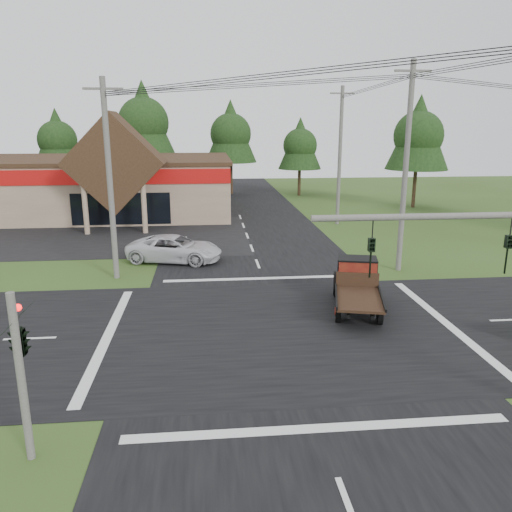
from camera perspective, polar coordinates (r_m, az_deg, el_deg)
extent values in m
plane|color=#34491A|center=(20.74, 2.99, -8.36)|extent=(120.00, 120.00, 0.00)
cube|color=black|center=(20.74, 2.99, -8.34)|extent=(12.00, 120.00, 0.02)
cube|color=black|center=(20.74, 2.99, -8.33)|extent=(120.00, 12.00, 0.02)
cube|color=black|center=(40.28, -21.43, 2.06)|extent=(28.00, 14.00, 0.02)
cube|color=gray|center=(50.90, -20.61, 7.43)|extent=(30.00, 15.00, 5.00)
cube|color=#322114|center=(50.68, -20.87, 10.29)|extent=(30.40, 15.40, 0.30)
cube|color=#970C0B|center=(43.52, -23.29, 8.22)|extent=(30.00, 0.12, 1.20)
cube|color=#322114|center=(41.08, -15.74, 10.23)|extent=(7.78, 4.00, 7.78)
cylinder|color=gray|center=(40.23, -18.92, 5.16)|extent=(0.40, 0.40, 4.00)
cylinder|color=gray|center=(39.45, -12.67, 5.42)|extent=(0.40, 0.40, 4.00)
cube|color=black|center=(42.47, -15.16, 5.22)|extent=(8.00, 0.08, 2.60)
cylinder|color=#595651|center=(13.22, 23.61, 4.24)|extent=(8.00, 0.16, 0.16)
imported|color=black|center=(13.92, 26.79, 0.14)|extent=(0.16, 0.20, 1.00)
imported|color=black|center=(12.42, 13.00, -0.24)|extent=(0.16, 0.20, 1.00)
cylinder|color=#595651|center=(13.61, -25.25, -12.60)|extent=(0.20, 0.20, 4.40)
imported|color=black|center=(13.20, -25.68, -6.38)|extent=(0.53, 2.48, 1.00)
sphere|color=#FF0C0C|center=(13.27, -25.56, -5.34)|extent=(0.18, 0.18, 0.18)
cylinder|color=#595651|center=(27.49, -16.36, 8.12)|extent=(0.30, 0.30, 10.50)
cube|color=#595651|center=(27.40, -17.09, 17.81)|extent=(2.00, 0.12, 0.12)
cylinder|color=#595651|center=(29.09, 16.72, 9.42)|extent=(0.30, 0.30, 11.50)
cube|color=#595651|center=(29.13, 17.50, 19.54)|extent=(2.00, 0.12, 0.12)
cylinder|color=#595651|center=(42.37, 9.55, 11.09)|extent=(0.30, 0.30, 11.20)
cube|color=#595651|center=(42.37, 9.85, 17.85)|extent=(2.00, 0.12, 0.12)
cylinder|color=#332316|center=(63.54, -21.35, 7.95)|extent=(0.36, 0.36, 3.50)
cone|color=black|center=(63.23, -21.78, 12.49)|extent=(5.60, 5.60, 6.60)
sphere|color=black|center=(63.24, -21.76, 12.22)|extent=(4.40, 4.40, 4.40)
cylinder|color=#332316|center=(60.57, -12.41, 8.82)|extent=(0.36, 0.36, 4.55)
cone|color=black|center=(60.29, -12.76, 15.04)|extent=(7.28, 7.28, 8.58)
sphere|color=black|center=(60.28, -12.74, 14.67)|extent=(5.72, 5.72, 5.72)
cylinder|color=#332316|center=(61.25, -2.84, 8.88)|extent=(0.36, 0.36, 3.85)
cone|color=black|center=(60.94, -2.91, 14.08)|extent=(6.16, 6.16, 7.26)
sphere|color=black|center=(60.94, -2.91, 13.77)|extent=(4.84, 4.84, 4.84)
cylinder|color=#332316|center=(60.23, 4.96, 8.41)|extent=(0.36, 0.36, 3.15)
cone|color=black|center=(59.90, 5.06, 12.73)|extent=(5.04, 5.04, 5.94)
sphere|color=black|center=(59.91, 5.05, 12.47)|extent=(3.96, 3.96, 3.96)
cylinder|color=#332316|center=(53.51, 17.63, 7.37)|extent=(0.36, 0.36, 3.85)
cone|color=black|center=(53.16, 18.11, 13.31)|extent=(6.16, 6.16, 7.26)
sphere|color=black|center=(53.16, 18.08, 12.96)|extent=(4.84, 4.84, 4.84)
imported|color=silver|center=(30.99, -9.27, 0.84)|extent=(6.23, 3.99, 1.60)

